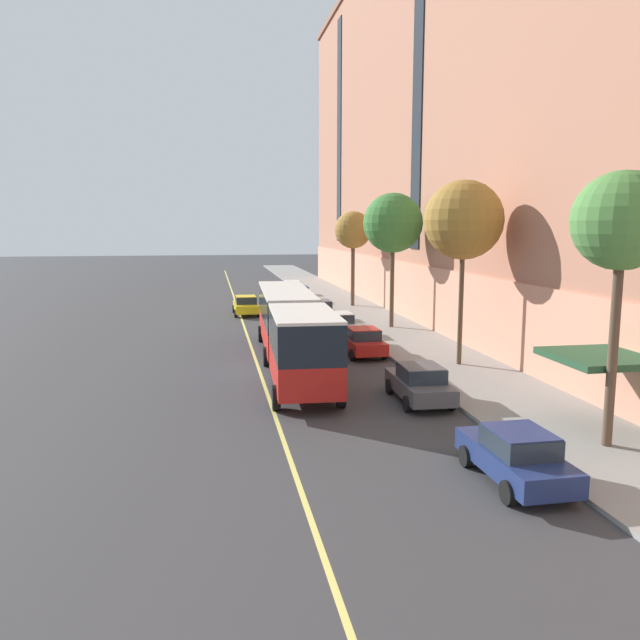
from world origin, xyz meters
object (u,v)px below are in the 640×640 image
parked_car_darkgray_1 (319,310)px  parked_car_white_4 (339,324)px  parked_car_navy_3 (516,456)px  parked_car_navy_6 (299,294)px  parked_car_red_0 (362,341)px  street_tree_far_uptown (393,223)px  street_tree_mid_block (464,220)px  parked_car_darkgray_2 (420,383)px  street_tree_far_downtown (353,231)px  city_bus (291,326)px  fire_hydrant (352,319)px  street_tree_near_corner (622,223)px  taxi_cab (246,305)px  parked_car_white_7 (292,288)px

parked_car_darkgray_1 → parked_car_white_4: bearing=-89.3°
parked_car_navy_3 → parked_car_navy_6: 42.54m
parked_car_red_0 → street_tree_far_uptown: 11.50m
parked_car_navy_6 → street_tree_mid_block: bearing=-81.6°
parked_car_darkgray_2 → street_tree_far_downtown: (4.10, 30.12, 5.97)m
parked_car_darkgray_2 → street_tree_mid_block: 9.72m
city_bus → fire_hydrant: (5.98, 12.39, -1.61)m
parked_car_red_0 → fire_hydrant: size_ratio=6.07×
parked_car_white_4 → fire_hydrant: 4.29m
parked_car_navy_6 → street_tree_far_uptown: size_ratio=0.49×
street_tree_near_corner → parked_car_darkgray_1: bearing=98.3°
city_bus → fire_hydrant: size_ratio=24.94×
street_tree_near_corner → street_tree_mid_block: bearing=90.0°
parked_car_white_4 → street_tree_far_uptown: 8.03m
taxi_cab → street_tree_mid_block: (9.64, -21.03, 6.61)m
parked_car_darkgray_1 → street_tree_near_corner: street_tree_near_corner is taller
street_tree_far_downtown → city_bus: bearing=-110.3°
parked_car_darkgray_1 → parked_car_white_4: (0.09, -7.05, 0.00)m
parked_car_navy_6 → taxi_cab: bearing=-126.1°
taxi_cab → parked_car_darkgray_2: bearing=-78.4°
parked_car_white_4 → parked_car_navy_3: bearing=-89.9°
parked_car_white_4 → street_tree_near_corner: size_ratio=0.55×
street_tree_far_uptown → street_tree_far_downtown: bearing=90.0°
street_tree_far_downtown → parked_car_navy_6: bearing=135.2°
city_bus → parked_car_red_0: (4.24, 2.11, -1.32)m
parked_car_white_7 → parked_car_darkgray_1: bearing=-90.5°
street_tree_mid_block → parked_car_navy_3: bearing=-106.4°
city_bus → parked_car_red_0: 4.92m
taxi_cab → fire_hydrant: taxi_cab is taller
street_tree_far_uptown → parked_car_white_4: bearing=-153.0°
parked_car_red_0 → parked_car_darkgray_2: (0.07, -9.48, 0.00)m
street_tree_far_uptown → street_tree_near_corner: bearing=-90.0°
parked_car_navy_3 → fire_hydrant: (1.69, 28.01, -0.29)m
street_tree_mid_block → taxi_cab: bearing=114.6°
parked_car_darkgray_2 → city_bus: bearing=120.3°
street_tree_mid_block → street_tree_far_downtown: bearing=90.0°
fire_hydrant → city_bus: bearing=-115.7°
parked_car_darkgray_1 → parked_car_navy_3: 31.14m
parked_car_white_7 → parked_car_red_0: bearing=-90.1°
taxi_cab → street_tree_far_uptown: (9.64, -8.88, 6.53)m
parked_car_red_0 → parked_car_navy_3: 17.73m
parked_car_darkgray_1 → parked_car_white_7: same height
parked_car_white_7 → street_tree_mid_block: 35.69m
parked_car_red_0 → parked_car_darkgray_1: (-0.08, 13.41, 0.00)m
parked_car_navy_3 → parked_car_white_7: bearing=90.0°
street_tree_mid_block → street_tree_far_uptown: bearing=90.0°
parked_car_darkgray_1 → taxi_cab: (-5.38, 3.96, 0.00)m
street_tree_far_uptown → street_tree_far_downtown: (0.00, 12.15, -0.57)m
parked_car_navy_3 → parked_car_navy_6: (-0.08, 42.54, 0.00)m
parked_car_darkgray_2 → street_tree_near_corner: size_ratio=0.51×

